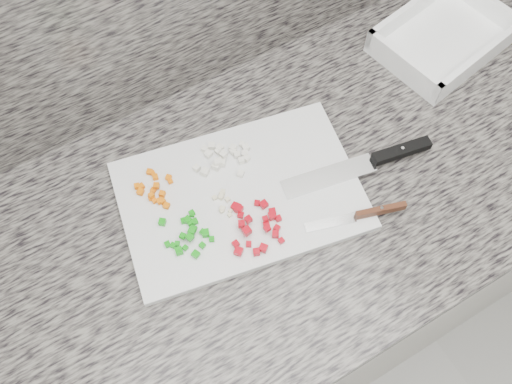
# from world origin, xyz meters

# --- Properties ---
(cabinet) EXTENTS (3.92, 0.62, 0.86)m
(cabinet) POSITION_xyz_m (0.00, 1.44, 0.43)
(cabinet) COLOR beige
(cabinet) RESTS_ON ground
(countertop) EXTENTS (3.96, 0.64, 0.04)m
(countertop) POSITION_xyz_m (0.00, 1.44, 0.88)
(countertop) COLOR #656159
(countertop) RESTS_ON cabinet
(cutting_board) EXTENTS (0.46, 0.35, 0.01)m
(cutting_board) POSITION_xyz_m (-0.05, 1.47, 0.91)
(cutting_board) COLOR silver
(cutting_board) RESTS_ON countertop
(carrot_pile) EXTENTS (0.07, 0.09, 0.02)m
(carrot_pile) POSITION_xyz_m (-0.17, 1.55, 0.92)
(carrot_pile) COLOR orange
(carrot_pile) RESTS_ON cutting_board
(onion_pile) EXTENTS (0.11, 0.09, 0.02)m
(onion_pile) POSITION_xyz_m (-0.04, 1.54, 0.92)
(onion_pile) COLOR silver
(onion_pile) RESTS_ON cutting_board
(green_pepper_pile) EXTENTS (0.08, 0.10, 0.02)m
(green_pepper_pile) POSITION_xyz_m (-0.16, 1.44, 0.92)
(green_pepper_pile) COLOR #0D8F0D
(green_pepper_pile) RESTS_ON cutting_board
(red_pepper_pile) EXTENTS (0.10, 0.11, 0.02)m
(red_pepper_pile) POSITION_xyz_m (-0.06, 1.40, 0.92)
(red_pepper_pile) COLOR #A8020F
(red_pepper_pile) RESTS_ON cutting_board
(garlic_pile) EXTENTS (0.04, 0.05, 0.01)m
(garlic_pile) POSITION_xyz_m (-0.08, 1.47, 0.92)
(garlic_pile) COLOR beige
(garlic_pile) RESTS_ON cutting_board
(chef_knife) EXTENTS (0.29, 0.08, 0.02)m
(chef_knife) POSITION_xyz_m (0.20, 1.40, 0.92)
(chef_knife) COLOR silver
(chef_knife) RESTS_ON cutting_board
(paring_knife) EXTENTS (0.18, 0.07, 0.02)m
(paring_knife) POSITION_xyz_m (0.12, 1.32, 0.92)
(paring_knife) COLOR silver
(paring_knife) RESTS_ON cutting_board
(tray) EXTENTS (0.29, 0.23, 0.05)m
(tray) POSITION_xyz_m (0.49, 1.56, 0.92)
(tray) COLOR white
(tray) RESTS_ON countertop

